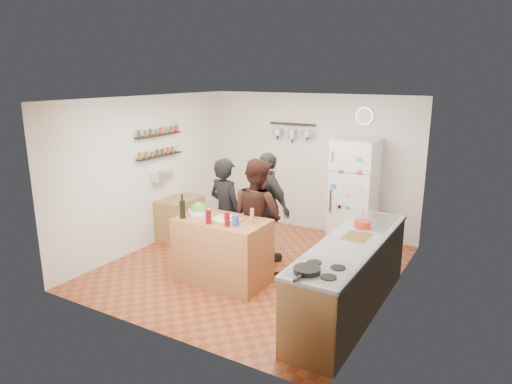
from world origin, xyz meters
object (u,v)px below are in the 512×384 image
Objects in this scene: wine_bottle at (183,209)px; fridge at (354,192)px; person_back at (267,208)px; person_left at (226,212)px; pepper_mill at (252,218)px; counter_run at (350,278)px; prep_island at (223,251)px; skillet at (307,270)px; person_center at (257,216)px; salt_canister at (236,220)px; red_bowl at (363,224)px; side_table at (180,218)px; wall_clock at (365,116)px; salad_bowl at (199,212)px.

wine_bottle is 3.03m from fridge.
person_left is at bearing 67.56° from person_back.
pepper_mill reaches higher than counter_run.
prep_island is 0.71m from person_left.
person_left reaches higher than skillet.
person_center is 2.16m from skillet.
person_left is (0.20, 0.75, -0.21)m from wine_bottle.
counter_run is (1.52, 0.19, -0.53)m from salt_canister.
person_back is 2.52m from skillet.
skillet is (2.01, -1.54, 0.12)m from person_left.
pepper_mill is 0.97m from person_back.
side_table is (-3.39, 0.45, -0.60)m from red_bowl.
wall_clock is (0.00, 0.33, 1.25)m from fridge.
pepper_mill is 0.10× the size of person_center.
pepper_mill is at bearing -103.11° from wall_clock.
skillet is 3.97m from side_table.
salad_bowl is 1.02× the size of wall_clock.
person_back is 2.34m from wall_clock.
fridge is (1.07, 2.37, 0.45)m from prep_island.
prep_island is 1.56× the size of side_table.
wall_clock is (-0.75, 2.63, 1.70)m from counter_run.
fridge is (0.77, 2.49, -0.08)m from salt_canister.
salt_canister reaches higher than salad_bowl.
red_bowl is 1.90m from fridge.
salt_canister reaches higher than red_bowl.
fridge is at bearing 65.75° from prep_island.
person_left is 2.89m from wall_clock.
skillet is (1.42, -0.89, -0.03)m from salt_canister.
side_table is (-1.12, 1.27, -0.67)m from wine_bottle.
person_back is 2.13× the size of side_table.
prep_island is 0.64m from salad_bowl.
wine_bottle is at bearing -121.19° from fridge.
person_left is 0.63× the size of counter_run.
wall_clock is (1.57, 2.92, 1.12)m from wine_bottle.
red_bowl is at bearing 19.01° from prep_island.
wall_clock reaches higher than side_table.
red_bowl reaches higher than skillet.
fridge is (-0.75, 2.30, 0.45)m from counter_run.
salt_canister is at bearing 120.73° from person_back.
salt_canister is 1.11m from person_back.
wall_clock is (1.49, 2.65, 1.21)m from salad_bowl.
side_table is (-1.86, 0.50, -0.48)m from person_center.
skillet is (-0.10, -1.08, 0.50)m from counter_run.
counter_run is at bearing 175.22° from person_back.
prep_island is 1.94m from side_table.
red_bowl is at bearing 88.23° from skillet.
prep_island is 1.94m from red_bowl.
skillet is at bearing -80.06° from wall_clock.
salad_bowl is 0.18× the size of person_center.
counter_run is (2.32, 0.29, -0.58)m from wine_bottle.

